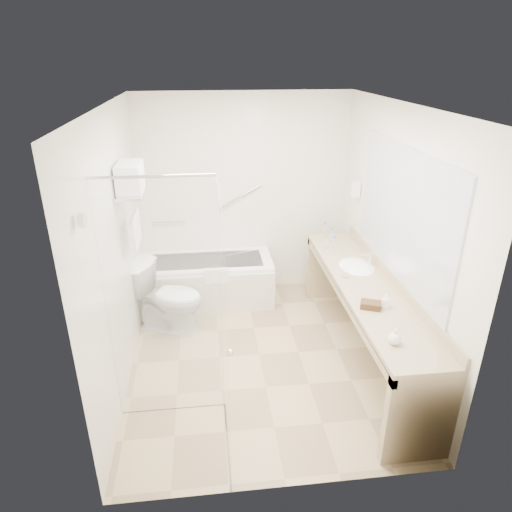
{
  "coord_description": "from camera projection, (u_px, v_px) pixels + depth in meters",
  "views": [
    {
      "loc": [
        -0.49,
        -3.91,
        2.9
      ],
      "look_at": [
        0.0,
        0.3,
        1.0
      ],
      "focal_mm": 32.0,
      "sensor_mm": 36.0,
      "label": 1
    }
  ],
  "objects": [
    {
      "name": "floor",
      "position": [
        259.0,
        355.0,
        4.78
      ],
      "size": [
        3.2,
        3.2,
        0.0
      ],
      "primitive_type": "plane",
      "color": "tan",
      "rests_on": "ground"
    },
    {
      "name": "ceiling",
      "position": [
        260.0,
        105.0,
        3.75
      ],
      "size": [
        2.6,
        3.2,
        0.1
      ],
      "primitive_type": "cube",
      "color": "white",
      "rests_on": "wall_back"
    },
    {
      "name": "wall_back",
      "position": [
        244.0,
        196.0,
        5.72
      ],
      "size": [
        2.6,
        0.1,
        2.5
      ],
      "primitive_type": "cube",
      "color": "silver",
      "rests_on": "ground"
    },
    {
      "name": "wall_front",
      "position": [
        292.0,
        344.0,
        2.81
      ],
      "size": [
        2.6,
        0.1,
        2.5
      ],
      "primitive_type": "cube",
      "color": "silver",
      "rests_on": "ground"
    },
    {
      "name": "wall_left",
      "position": [
        117.0,
        251.0,
        4.13
      ],
      "size": [
        0.1,
        3.2,
        2.5
      ],
      "primitive_type": "cube",
      "color": "silver",
      "rests_on": "ground"
    },
    {
      "name": "wall_right",
      "position": [
        393.0,
        239.0,
        4.4
      ],
      "size": [
        0.1,
        3.2,
        2.5
      ],
      "primitive_type": "cube",
      "color": "silver",
      "rests_on": "ground"
    },
    {
      "name": "bathtub",
      "position": [
        208.0,
        280.0,
        5.73
      ],
      "size": [
        1.6,
        0.73,
        0.59
      ],
      "color": "white",
      "rests_on": "floor"
    },
    {
      "name": "grab_bar_short",
      "position": [
        169.0,
        222.0,
        5.7
      ],
      "size": [
        0.4,
        0.03,
        0.03
      ],
      "primitive_type": "cylinder",
      "rotation": [
        0.0,
        1.57,
        0.0
      ],
      "color": "silver",
      "rests_on": "wall_back"
    },
    {
      "name": "grab_bar_long",
      "position": [
        240.0,
        197.0,
        5.67
      ],
      "size": [
        0.53,
        0.03,
        0.33
      ],
      "primitive_type": "cylinder",
      "rotation": [
        0.0,
        1.05,
        0.0
      ],
      "color": "silver",
      "rests_on": "wall_back"
    },
    {
      "name": "shower_enclosure",
      "position": [
        192.0,
        318.0,
        3.43
      ],
      "size": [
        0.96,
        0.91,
        2.11
      ],
      "color": "silver",
      "rests_on": "floor"
    },
    {
      "name": "towel_shelf",
      "position": [
        131.0,
        186.0,
        4.25
      ],
      "size": [
        0.24,
        0.55,
        0.81
      ],
      "color": "silver",
      "rests_on": "wall_left"
    },
    {
      "name": "vanity_counter",
      "position": [
        365.0,
        303.0,
        4.49
      ],
      "size": [
        0.55,
        2.7,
        0.95
      ],
      "color": "tan",
      "rests_on": "floor"
    },
    {
      "name": "sink",
      "position": [
        356.0,
        269.0,
        4.78
      ],
      "size": [
        0.4,
        0.52,
        0.14
      ],
      "primitive_type": "ellipsoid",
      "color": "white",
      "rests_on": "vanity_counter"
    },
    {
      "name": "faucet",
      "position": [
        371.0,
        259.0,
        4.75
      ],
      "size": [
        0.03,
        0.03,
        0.14
      ],
      "primitive_type": "cylinder",
      "color": "silver",
      "rests_on": "vanity_counter"
    },
    {
      "name": "mirror",
      "position": [
        402.0,
        214.0,
        4.14
      ],
      "size": [
        0.02,
        2.0,
        1.2
      ],
      "primitive_type": "cube",
      "color": "silver",
      "rests_on": "wall_right"
    },
    {
      "name": "hairdryer_unit",
      "position": [
        356.0,
        189.0,
        5.27
      ],
      "size": [
        0.08,
        0.1,
        0.18
      ],
      "primitive_type": "cube",
      "color": "white",
      "rests_on": "wall_right"
    },
    {
      "name": "toilet",
      "position": [
        168.0,
        297.0,
        5.09
      ],
      "size": [
        0.91,
        0.71,
        0.78
      ],
      "primitive_type": "imported",
      "rotation": [
        0.0,
        0.0,
        1.2
      ],
      "color": "white",
      "rests_on": "floor"
    },
    {
      "name": "amenity_basket",
      "position": [
        371.0,
        305.0,
        3.98
      ],
      "size": [
        0.21,
        0.17,
        0.06
      ],
      "primitive_type": "cube",
      "rotation": [
        0.0,
        0.0,
        -0.4
      ],
      "color": "#452E18",
      "rests_on": "vanity_counter"
    },
    {
      "name": "soap_bottle_a",
      "position": [
        385.0,
        304.0,
        3.99
      ],
      "size": [
        0.09,
        0.14,
        0.06
      ],
      "primitive_type": "imported",
      "rotation": [
        0.0,
        0.0,
        -0.33
      ],
      "color": "white",
      "rests_on": "vanity_counter"
    },
    {
      "name": "soap_bottle_b",
      "position": [
        395.0,
        338.0,
        3.48
      ],
      "size": [
        0.13,
        0.15,
        0.1
      ],
      "primitive_type": "imported",
      "rotation": [
        0.0,
        0.0,
        -0.28
      ],
      "color": "white",
      "rests_on": "vanity_counter"
    },
    {
      "name": "water_bottle_left",
      "position": [
        330.0,
        235.0,
        5.35
      ],
      "size": [
        0.05,
        0.05,
        0.17
      ],
      "rotation": [
        0.0,
        0.0,
        -0.15
      ],
      "color": "silver",
      "rests_on": "vanity_counter"
    },
    {
      "name": "water_bottle_mid",
      "position": [
        334.0,
        244.0,
        5.12
      ],
      "size": [
        0.05,
        0.05,
        0.17
      ],
      "rotation": [
        0.0,
        0.0,
        0.39
      ],
      "color": "silver",
      "rests_on": "vanity_counter"
    },
    {
      "name": "water_bottle_right",
      "position": [
        324.0,
        230.0,
        5.49
      ],
      "size": [
        0.06,
        0.06,
        0.19
      ],
      "rotation": [
        0.0,
        0.0,
        0.29
      ],
      "color": "silver",
      "rests_on": "vanity_counter"
    },
    {
      "name": "drinking_glass_near",
      "position": [
        326.0,
        244.0,
        5.21
      ],
      "size": [
        0.08,
        0.08,
        0.08
      ],
      "primitive_type": "cylinder",
      "rotation": [
        0.0,
        0.0,
        -0.25
      ],
      "color": "silver",
      "rests_on": "vanity_counter"
    },
    {
      "name": "drinking_glass_far",
      "position": [
        345.0,
        273.0,
        4.51
      ],
      "size": [
        0.08,
        0.08,
        0.09
      ],
      "primitive_type": "cylinder",
      "rotation": [
        0.0,
        0.0,
        -0.13
      ],
      "color": "silver",
      "rests_on": "vanity_counter"
    }
  ]
}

